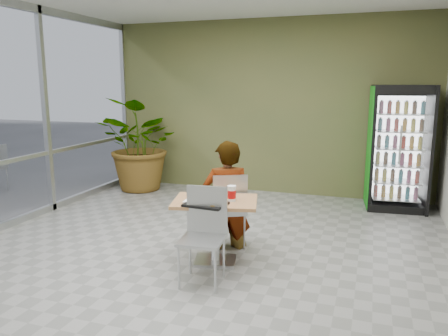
% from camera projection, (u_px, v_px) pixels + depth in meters
% --- Properties ---
extents(ground, '(7.00, 7.00, 0.00)m').
position_uv_depth(ground, '(194.00, 260.00, 5.15)').
color(ground, gray).
rests_on(ground, ground).
extents(room_envelope, '(6.00, 7.00, 3.20)m').
position_uv_depth(room_envelope, '(192.00, 124.00, 4.84)').
color(room_envelope, beige).
rests_on(room_envelope, ground).
extents(dining_table, '(1.06, 0.85, 0.75)m').
position_uv_depth(dining_table, '(215.00, 218.00, 4.97)').
color(dining_table, '#B3744D').
rests_on(dining_table, ground).
extents(chair_far, '(0.57, 0.57, 0.96)m').
position_uv_depth(chair_far, '(229.00, 205.00, 5.42)').
color(chair_far, '#ACAFB1').
rests_on(chair_far, ground).
extents(chair_near, '(0.48, 0.48, 0.99)m').
position_uv_depth(chair_near, '(204.00, 227.00, 4.53)').
color(chair_near, '#ACAFB1').
rests_on(chair_near, ground).
extents(seated_woman, '(0.72, 0.63, 1.66)m').
position_uv_depth(seated_woman, '(227.00, 206.00, 5.48)').
color(seated_woman, black).
rests_on(seated_woman, ground).
extents(pizza_plate, '(0.34, 0.29, 0.03)m').
position_uv_depth(pizza_plate, '(217.00, 199.00, 4.92)').
color(pizza_plate, white).
rests_on(pizza_plate, dining_table).
extents(soda_cup, '(0.10, 0.10, 0.17)m').
position_uv_depth(soda_cup, '(232.00, 194.00, 4.87)').
color(soda_cup, white).
rests_on(soda_cup, dining_table).
extents(napkin_stack, '(0.16, 0.16, 0.02)m').
position_uv_depth(napkin_stack, '(191.00, 201.00, 4.83)').
color(napkin_stack, white).
rests_on(napkin_stack, dining_table).
extents(cafeteria_tray, '(0.46, 0.35, 0.02)m').
position_uv_depth(cafeteria_tray, '(206.00, 204.00, 4.70)').
color(cafeteria_tray, black).
rests_on(cafeteria_tray, dining_table).
extents(beverage_fridge, '(0.99, 0.79, 2.02)m').
position_uv_depth(beverage_fridge, '(398.00, 148.00, 7.07)').
color(beverage_fridge, black).
rests_on(beverage_fridge, ground).
extents(potted_plant, '(2.03, 1.92, 1.79)m').
position_uv_depth(potted_plant, '(143.00, 144.00, 8.33)').
color(potted_plant, '#255E25').
rests_on(potted_plant, ground).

